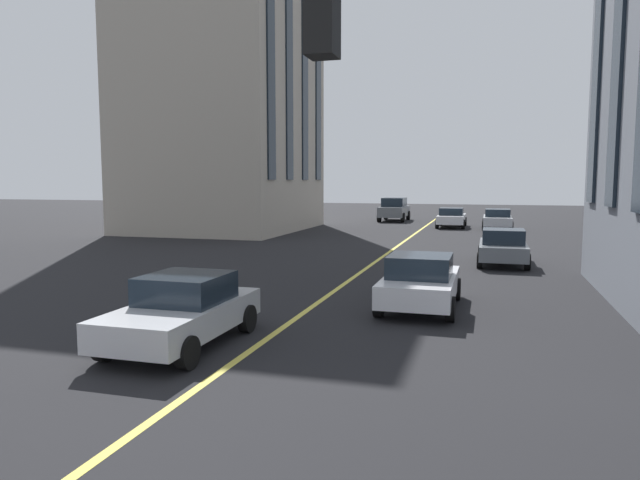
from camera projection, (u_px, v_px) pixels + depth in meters
name	position (u px, v px, depth m)	size (l,w,h in m)	color
lane_centre_line	(370.00, 266.00, 22.17)	(80.00, 0.16, 0.01)	#D8C64C
car_silver_trailing	(497.00, 219.00, 38.68)	(4.40, 1.95, 1.37)	#B7BABF
car_silver_oncoming	(183.00, 310.00, 11.42)	(3.90, 1.89, 1.40)	#B7BABF
car_white_near	(452.00, 217.00, 40.31)	(4.40, 1.95, 1.37)	silver
car_white_parked_a	(420.00, 281.00, 14.70)	(3.90, 1.89, 1.40)	silver
car_grey_parked_b	(503.00, 247.00, 22.37)	(3.90, 1.89, 1.40)	slate
car_grey_mid	(394.00, 209.00, 46.67)	(4.70, 2.14, 1.88)	slate
traffic_light_mast	(554.00, 108.00, 5.22)	(0.36, 4.59, 5.50)	#595B60
building_left_near	(224.00, 48.00, 37.30)	(12.25, 10.12, 23.68)	#A89E8E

